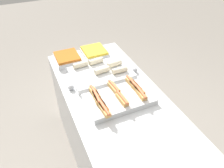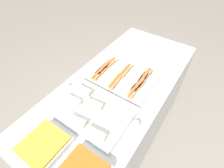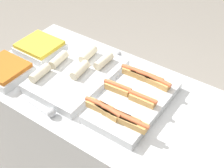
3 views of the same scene
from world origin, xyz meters
TOP-DOWN VIEW (x-y plane):
  - counter at (0.00, 0.00)m, footprint 1.78×0.77m
  - tray_hotdogs at (0.04, -0.00)m, footprint 0.36×0.53m
  - tray_wraps at (-0.35, 0.00)m, footprint 0.38×0.55m
  - tray_side_front at (-0.71, -0.22)m, footprint 0.27×0.24m
  - tray_side_back at (-0.71, 0.07)m, footprint 0.27×0.24m
  - serving_spoon_near at (-0.27, -0.31)m, footprint 0.24×0.05m
  - serving_spoon_far at (-0.28, 0.31)m, footprint 0.23×0.05m

SIDE VIEW (x-z plane):
  - counter at x=0.00m, z-range 0.00..0.93m
  - serving_spoon_near at x=-0.27m, z-range 0.93..0.98m
  - serving_spoon_far at x=-0.28m, z-range 0.93..0.98m
  - tray_wraps at x=-0.35m, z-range 0.91..1.01m
  - tray_side_front at x=-0.71m, z-range 0.93..1.00m
  - tray_side_back at x=-0.71m, z-range 0.93..1.00m
  - tray_hotdogs at x=0.04m, z-range 0.92..1.02m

